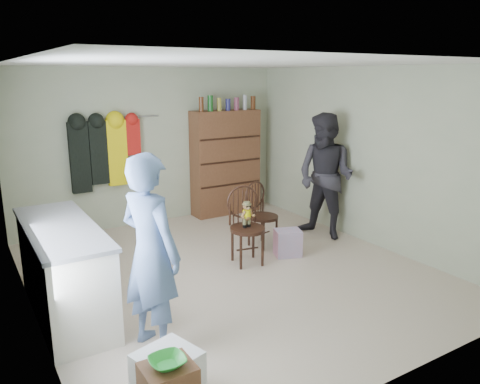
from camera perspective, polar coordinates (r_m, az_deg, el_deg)
ground_plane at (r=5.89m, az=-1.06°, el=-9.73°), size 5.00×5.00×0.00m
room_walls at (r=5.91m, az=-3.78°, el=6.28°), size 5.00×5.00×5.00m
counter at (r=5.08m, az=-20.63°, el=-8.90°), size 0.64×1.86×0.94m
bowl at (r=3.33m, az=-8.85°, el=-19.79°), size 0.24×0.24×0.06m
plastic_tub at (r=3.76m, az=-8.78°, el=-21.43°), size 0.51×0.50×0.40m
chair_front at (r=6.00m, az=0.72°, el=-3.56°), size 0.52×0.52×1.00m
chair_far at (r=6.64m, az=2.48°, el=-2.42°), size 0.49×0.49×0.92m
striped_bag at (r=6.37m, az=5.84°, el=-6.17°), size 0.41×0.37×0.36m
person_left at (r=4.13m, az=-10.83°, el=-7.35°), size 0.62×0.75×1.76m
person_right at (r=6.99m, az=10.37°, el=1.87°), size 0.94×1.07×1.85m
dresser at (r=8.14m, az=-1.78°, el=3.69°), size 1.20×0.39×2.06m
coat_rack at (r=7.36m, az=-16.33°, el=4.70°), size 1.42×0.12×1.09m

